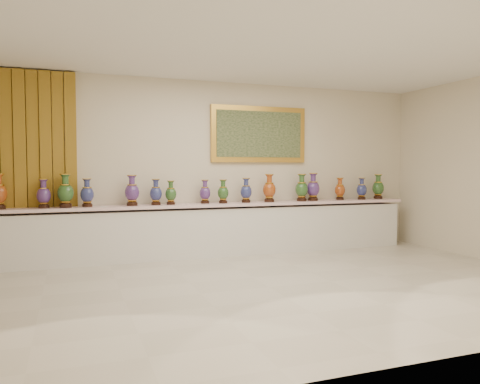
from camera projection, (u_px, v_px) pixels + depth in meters
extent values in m
plane|color=beige|center=(269.00, 287.00, 5.89)|extent=(8.00, 8.00, 0.00)
plane|color=beige|center=(212.00, 168.00, 8.16)|extent=(8.00, 0.00, 8.00)
plane|color=white|center=(270.00, 46.00, 5.73)|extent=(8.00, 8.00, 0.00)
cube|color=#A86E24|center=(21.00, 168.00, 7.06)|extent=(1.64, 0.14, 2.95)
cube|color=gold|center=(259.00, 134.00, 8.39)|extent=(1.80, 0.06, 1.00)
cube|color=#193118|center=(260.00, 134.00, 8.35)|extent=(1.62, 0.02, 0.82)
cube|color=white|center=(216.00, 232.00, 8.00)|extent=(7.20, 0.42, 0.81)
cube|color=#FCD4DB|center=(216.00, 205.00, 7.95)|extent=(7.28, 0.48, 0.05)
cylinder|color=black|center=(44.00, 207.00, 7.02)|extent=(0.15, 0.15, 0.04)
cone|color=gold|center=(44.00, 203.00, 7.01)|extent=(0.14, 0.14, 0.03)
ellipsoid|color=#24134F|center=(44.00, 195.00, 7.01)|extent=(0.27, 0.27, 0.25)
cylinder|color=gold|center=(44.00, 188.00, 7.00)|extent=(0.14, 0.14, 0.01)
cylinder|color=#24134F|center=(43.00, 184.00, 7.00)|extent=(0.08, 0.08, 0.09)
cone|color=#24134F|center=(43.00, 180.00, 6.99)|extent=(0.14, 0.14, 0.03)
cylinder|color=gold|center=(43.00, 179.00, 6.99)|extent=(0.14, 0.14, 0.01)
cylinder|color=black|center=(66.00, 206.00, 7.10)|extent=(0.18, 0.18, 0.05)
cone|color=gold|center=(66.00, 202.00, 7.09)|extent=(0.16, 0.16, 0.03)
ellipsoid|color=black|center=(66.00, 193.00, 7.09)|extent=(0.26, 0.26, 0.30)
cylinder|color=gold|center=(65.00, 185.00, 7.08)|extent=(0.16, 0.16, 0.01)
cylinder|color=black|center=(65.00, 180.00, 7.08)|extent=(0.10, 0.10, 0.11)
cone|color=black|center=(65.00, 175.00, 7.07)|extent=(0.16, 0.16, 0.04)
cylinder|color=gold|center=(65.00, 174.00, 7.07)|extent=(0.17, 0.17, 0.01)
cylinder|color=black|center=(87.00, 205.00, 7.23)|extent=(0.15, 0.15, 0.04)
cone|color=gold|center=(87.00, 202.00, 7.22)|extent=(0.14, 0.14, 0.03)
ellipsoid|color=#0A1546|center=(87.00, 195.00, 7.22)|extent=(0.25, 0.25, 0.25)
cylinder|color=gold|center=(87.00, 188.00, 7.21)|extent=(0.14, 0.14, 0.01)
cylinder|color=#0A1546|center=(87.00, 184.00, 7.21)|extent=(0.08, 0.08, 0.09)
cone|color=#0A1546|center=(87.00, 180.00, 7.21)|extent=(0.14, 0.14, 0.03)
cylinder|color=gold|center=(87.00, 179.00, 7.21)|extent=(0.14, 0.14, 0.01)
cylinder|color=black|center=(132.00, 204.00, 7.45)|extent=(0.17, 0.17, 0.05)
cone|color=gold|center=(132.00, 201.00, 7.45)|extent=(0.15, 0.15, 0.03)
ellipsoid|color=#24134F|center=(132.00, 192.00, 7.44)|extent=(0.26, 0.26, 0.28)
cylinder|color=gold|center=(132.00, 185.00, 7.43)|extent=(0.16, 0.16, 0.01)
cylinder|color=#24134F|center=(132.00, 181.00, 7.43)|extent=(0.09, 0.09, 0.10)
cone|color=#24134F|center=(132.00, 176.00, 7.43)|extent=(0.16, 0.16, 0.04)
cylinder|color=gold|center=(132.00, 175.00, 7.43)|extent=(0.16, 0.16, 0.01)
cylinder|color=black|center=(156.00, 204.00, 7.59)|extent=(0.15, 0.15, 0.04)
cone|color=gold|center=(156.00, 201.00, 7.59)|extent=(0.13, 0.13, 0.03)
ellipsoid|color=#0A1546|center=(156.00, 194.00, 7.58)|extent=(0.21, 0.21, 0.24)
cylinder|color=gold|center=(156.00, 187.00, 7.58)|extent=(0.13, 0.13, 0.01)
cylinder|color=#0A1546|center=(156.00, 184.00, 7.57)|extent=(0.08, 0.08, 0.09)
cone|color=#0A1546|center=(156.00, 180.00, 7.57)|extent=(0.13, 0.13, 0.03)
cylinder|color=gold|center=(156.00, 179.00, 7.57)|extent=(0.14, 0.14, 0.01)
cylinder|color=black|center=(171.00, 203.00, 7.67)|extent=(0.14, 0.14, 0.04)
cone|color=gold|center=(171.00, 201.00, 7.67)|extent=(0.12, 0.12, 0.03)
ellipsoid|color=black|center=(171.00, 194.00, 7.66)|extent=(0.22, 0.22, 0.23)
cylinder|color=gold|center=(171.00, 188.00, 7.66)|extent=(0.13, 0.13, 0.01)
cylinder|color=black|center=(171.00, 185.00, 7.65)|extent=(0.07, 0.07, 0.08)
cone|color=black|center=(171.00, 182.00, 7.65)|extent=(0.13, 0.13, 0.03)
cylinder|color=gold|center=(171.00, 181.00, 7.65)|extent=(0.13, 0.13, 0.01)
cylinder|color=black|center=(205.00, 202.00, 7.92)|extent=(0.14, 0.14, 0.04)
cone|color=gold|center=(205.00, 200.00, 7.92)|extent=(0.12, 0.12, 0.03)
ellipsoid|color=#24134F|center=(205.00, 193.00, 7.92)|extent=(0.24, 0.24, 0.23)
cylinder|color=gold|center=(205.00, 187.00, 7.91)|extent=(0.13, 0.13, 0.01)
cylinder|color=#24134F|center=(205.00, 184.00, 7.91)|extent=(0.07, 0.07, 0.08)
cone|color=#24134F|center=(205.00, 181.00, 7.90)|extent=(0.13, 0.13, 0.03)
cylinder|color=gold|center=(205.00, 180.00, 7.90)|extent=(0.13, 0.13, 0.01)
cylinder|color=black|center=(223.00, 202.00, 7.96)|extent=(0.14, 0.14, 0.04)
cone|color=gold|center=(223.00, 199.00, 7.96)|extent=(0.12, 0.12, 0.03)
ellipsoid|color=black|center=(223.00, 193.00, 7.95)|extent=(0.20, 0.20, 0.23)
cylinder|color=gold|center=(223.00, 187.00, 7.95)|extent=(0.13, 0.13, 0.01)
cylinder|color=black|center=(223.00, 184.00, 7.95)|extent=(0.07, 0.07, 0.08)
cone|color=black|center=(223.00, 181.00, 7.94)|extent=(0.13, 0.13, 0.03)
cylinder|color=gold|center=(223.00, 180.00, 7.94)|extent=(0.13, 0.13, 0.01)
cylinder|color=black|center=(246.00, 201.00, 8.12)|extent=(0.15, 0.15, 0.04)
cone|color=gold|center=(246.00, 199.00, 8.12)|extent=(0.13, 0.13, 0.03)
ellipsoid|color=#0A1546|center=(246.00, 192.00, 8.12)|extent=(0.24, 0.24, 0.25)
cylinder|color=gold|center=(246.00, 186.00, 8.11)|extent=(0.14, 0.14, 0.01)
cylinder|color=#0A1546|center=(246.00, 183.00, 8.11)|extent=(0.08, 0.08, 0.09)
cone|color=#0A1546|center=(246.00, 179.00, 8.10)|extent=(0.14, 0.14, 0.03)
cylinder|color=gold|center=(246.00, 178.00, 8.10)|extent=(0.14, 0.14, 0.01)
cylinder|color=black|center=(269.00, 200.00, 8.27)|extent=(0.17, 0.17, 0.05)
cone|color=gold|center=(269.00, 197.00, 8.26)|extent=(0.15, 0.15, 0.03)
ellipsoid|color=maroon|center=(269.00, 190.00, 8.26)|extent=(0.24, 0.24, 0.29)
cylinder|color=gold|center=(269.00, 183.00, 8.25)|extent=(0.16, 0.16, 0.01)
cylinder|color=maroon|center=(269.00, 179.00, 8.25)|extent=(0.09, 0.09, 0.10)
cone|color=maroon|center=(269.00, 175.00, 8.24)|extent=(0.16, 0.16, 0.04)
cylinder|color=gold|center=(269.00, 174.00, 8.24)|extent=(0.16, 0.16, 0.01)
cylinder|color=black|center=(302.00, 200.00, 8.47)|extent=(0.17, 0.17, 0.05)
cone|color=gold|center=(302.00, 197.00, 8.47)|extent=(0.15, 0.15, 0.03)
ellipsoid|color=black|center=(302.00, 189.00, 8.46)|extent=(0.27, 0.27, 0.28)
cylinder|color=gold|center=(302.00, 183.00, 8.45)|extent=(0.16, 0.16, 0.01)
cylinder|color=black|center=(302.00, 179.00, 8.45)|extent=(0.09, 0.09, 0.10)
cone|color=black|center=(302.00, 175.00, 8.45)|extent=(0.16, 0.16, 0.04)
cylinder|color=gold|center=(302.00, 174.00, 8.44)|extent=(0.16, 0.16, 0.01)
cylinder|color=black|center=(313.00, 199.00, 8.58)|extent=(0.18, 0.18, 0.05)
cone|color=gold|center=(313.00, 196.00, 8.57)|extent=(0.16, 0.16, 0.03)
ellipsoid|color=#24134F|center=(313.00, 189.00, 8.57)|extent=(0.24, 0.24, 0.29)
cylinder|color=gold|center=(313.00, 182.00, 8.56)|extent=(0.16, 0.16, 0.01)
cylinder|color=#24134F|center=(313.00, 178.00, 8.56)|extent=(0.09, 0.09, 0.11)
cone|color=#24134F|center=(313.00, 174.00, 8.55)|extent=(0.16, 0.16, 0.04)
cylinder|color=gold|center=(313.00, 173.00, 8.55)|extent=(0.17, 0.17, 0.01)
cylinder|color=black|center=(340.00, 199.00, 8.81)|extent=(0.15, 0.15, 0.04)
cone|color=gold|center=(340.00, 196.00, 8.81)|extent=(0.13, 0.13, 0.03)
ellipsoid|color=maroon|center=(340.00, 190.00, 8.80)|extent=(0.23, 0.23, 0.24)
cylinder|color=gold|center=(340.00, 185.00, 8.80)|extent=(0.13, 0.13, 0.01)
cylinder|color=maroon|center=(340.00, 182.00, 8.80)|extent=(0.08, 0.08, 0.09)
cone|color=maroon|center=(340.00, 179.00, 8.79)|extent=(0.13, 0.13, 0.03)
cylinder|color=gold|center=(340.00, 178.00, 8.79)|extent=(0.14, 0.14, 0.01)
cylinder|color=black|center=(362.00, 198.00, 8.91)|extent=(0.15, 0.15, 0.04)
cone|color=gold|center=(362.00, 196.00, 8.91)|extent=(0.13, 0.13, 0.03)
ellipsoid|color=#0A1546|center=(362.00, 190.00, 8.90)|extent=(0.24, 0.24, 0.24)
cylinder|color=gold|center=(362.00, 185.00, 8.90)|extent=(0.13, 0.13, 0.01)
cylinder|color=#0A1546|center=(362.00, 182.00, 8.89)|extent=(0.08, 0.08, 0.09)
cone|color=#0A1546|center=(362.00, 179.00, 8.89)|extent=(0.13, 0.13, 0.03)
cylinder|color=gold|center=(362.00, 178.00, 8.89)|extent=(0.13, 0.13, 0.01)
cylinder|color=black|center=(378.00, 197.00, 9.11)|extent=(0.17, 0.17, 0.05)
cone|color=gold|center=(378.00, 195.00, 9.11)|extent=(0.15, 0.15, 0.03)
ellipsoid|color=black|center=(378.00, 188.00, 9.10)|extent=(0.24, 0.24, 0.28)
cylinder|color=gold|center=(378.00, 182.00, 9.09)|extent=(0.15, 0.15, 0.01)
cylinder|color=black|center=(378.00, 179.00, 9.09)|extent=(0.09, 0.09, 0.10)
cone|color=black|center=(378.00, 176.00, 9.09)|extent=(0.15, 0.15, 0.04)
cylinder|color=gold|center=(378.00, 175.00, 9.08)|extent=(0.16, 0.16, 0.01)
cube|color=white|center=(104.00, 207.00, 7.21)|extent=(0.10, 0.06, 0.00)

